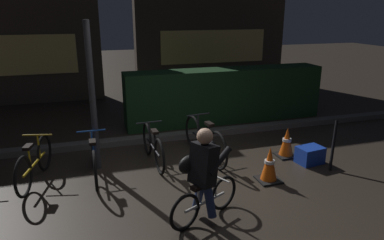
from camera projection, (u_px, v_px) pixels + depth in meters
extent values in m
plane|color=#2D261E|center=(191.00, 189.00, 5.41)|extent=(40.00, 40.00, 0.00)
cube|color=#56544F|center=(160.00, 138.00, 7.40)|extent=(12.00, 0.24, 0.12)
cube|color=#19381C|center=(225.00, 95.00, 8.55)|extent=(4.80, 0.70, 1.27)
cube|color=#42382D|center=(12.00, 25.00, 9.80)|extent=(4.64, 0.50, 4.42)
cube|color=#F2D172|center=(15.00, 55.00, 9.79)|extent=(3.25, 0.04, 1.10)
cube|color=#42382D|center=(212.00, 11.00, 12.04)|extent=(5.30, 0.50, 5.10)
cube|color=#F2D172|center=(214.00, 47.00, 12.13)|extent=(3.71, 0.04, 1.10)
cylinder|color=#2D2D33|center=(92.00, 98.00, 5.77)|extent=(0.10, 0.10, 2.46)
torus|color=black|center=(44.00, 152.00, 5.98)|extent=(0.18, 0.61, 0.62)
torus|color=black|center=(23.00, 177.00, 5.11)|extent=(0.18, 0.61, 0.62)
cylinder|color=gold|center=(35.00, 164.00, 5.55)|extent=(0.25, 0.90, 0.04)
cylinder|color=gold|center=(29.00, 158.00, 5.34)|extent=(0.03, 0.03, 0.34)
cube|color=black|center=(28.00, 147.00, 5.29)|extent=(0.14, 0.22, 0.05)
cylinder|color=gold|center=(39.00, 146.00, 5.73)|extent=(0.03, 0.03, 0.39)
cylinder|color=gold|center=(37.00, 135.00, 5.67)|extent=(0.45, 0.13, 0.02)
torus|color=black|center=(92.00, 149.00, 6.13)|extent=(0.05, 0.63, 0.63)
torus|color=black|center=(95.00, 171.00, 5.28)|extent=(0.05, 0.63, 0.63)
cylinder|color=#19479E|center=(94.00, 159.00, 5.71)|extent=(0.04, 0.93, 0.04)
cylinder|color=#19479E|center=(93.00, 153.00, 5.51)|extent=(0.03, 0.03, 0.35)
cube|color=black|center=(92.00, 142.00, 5.45)|extent=(0.10, 0.20, 0.05)
cylinder|color=#19479E|center=(92.00, 142.00, 5.88)|extent=(0.03, 0.03, 0.39)
cylinder|color=#19479E|center=(91.00, 131.00, 5.82)|extent=(0.46, 0.03, 0.02)
torus|color=black|center=(147.00, 139.00, 6.64)|extent=(0.07, 0.61, 0.61)
torus|color=black|center=(159.00, 156.00, 5.83)|extent=(0.07, 0.61, 0.61)
cylinder|color=black|center=(153.00, 147.00, 6.23)|extent=(0.08, 0.90, 0.04)
cylinder|color=black|center=(155.00, 141.00, 6.04)|extent=(0.03, 0.03, 0.34)
cube|color=black|center=(155.00, 132.00, 5.99)|extent=(0.11, 0.20, 0.05)
cylinder|color=black|center=(149.00, 132.00, 6.40)|extent=(0.03, 0.03, 0.38)
cylinder|color=black|center=(149.00, 122.00, 6.34)|extent=(0.46, 0.04, 0.02)
torus|color=black|center=(193.00, 133.00, 6.86)|extent=(0.13, 0.67, 0.67)
torus|color=black|center=(218.00, 151.00, 5.99)|extent=(0.13, 0.67, 0.67)
cylinder|color=black|center=(205.00, 141.00, 6.42)|extent=(0.16, 1.00, 0.04)
cylinder|color=black|center=(209.00, 134.00, 6.21)|extent=(0.03, 0.03, 0.38)
cube|color=black|center=(209.00, 124.00, 6.16)|extent=(0.12, 0.21, 0.05)
cylinder|color=black|center=(198.00, 126.00, 6.60)|extent=(0.03, 0.03, 0.42)
cylinder|color=black|center=(198.00, 115.00, 6.54)|extent=(0.46, 0.08, 0.02)
cube|color=black|center=(268.00, 180.00, 5.66)|extent=(0.36, 0.36, 0.03)
cone|color=#EA560F|center=(270.00, 163.00, 5.58)|extent=(0.26, 0.26, 0.54)
cylinder|color=white|center=(270.00, 162.00, 5.57)|extent=(0.16, 0.16, 0.05)
cube|color=black|center=(286.00, 155.00, 6.62)|extent=(0.36, 0.36, 0.03)
cone|color=#EA560F|center=(287.00, 141.00, 6.54)|extent=(0.26, 0.26, 0.52)
cylinder|color=white|center=(287.00, 140.00, 6.53)|extent=(0.16, 0.16, 0.05)
cube|color=#193DB7|center=(310.00, 155.00, 6.28)|extent=(0.48, 0.38, 0.30)
torus|color=black|center=(224.00, 193.00, 4.79)|extent=(0.45, 0.25, 0.48)
torus|color=black|center=(185.00, 212.00, 4.33)|extent=(0.45, 0.25, 0.48)
cylinder|color=silver|center=(205.00, 202.00, 4.56)|extent=(0.65, 0.34, 0.04)
cylinder|color=silver|center=(198.00, 196.00, 4.44)|extent=(0.03, 0.03, 0.26)
cube|color=black|center=(198.00, 187.00, 4.41)|extent=(0.22, 0.18, 0.05)
cylinder|color=silver|center=(216.00, 187.00, 4.65)|extent=(0.03, 0.03, 0.30)
cylinder|color=silver|center=(216.00, 177.00, 4.60)|extent=(0.22, 0.42, 0.02)
cylinder|color=navy|center=(199.00, 196.00, 4.60)|extent=(0.19, 0.24, 0.42)
cylinder|color=navy|center=(210.00, 201.00, 4.46)|extent=(0.19, 0.24, 0.42)
cube|color=black|center=(203.00, 164.00, 4.38)|extent=(0.38, 0.40, 0.54)
sphere|color=tan|center=(205.00, 136.00, 4.28)|extent=(0.20, 0.20, 0.20)
cylinder|color=black|center=(203.00, 154.00, 4.55)|extent=(0.39, 0.25, 0.29)
cylinder|color=black|center=(220.00, 161.00, 4.36)|extent=(0.39, 0.25, 0.29)
ellipsoid|color=black|center=(189.00, 164.00, 4.49)|extent=(0.36, 0.28, 0.24)
cylinder|color=black|center=(333.00, 145.00, 6.05)|extent=(0.29, 0.31, 0.81)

